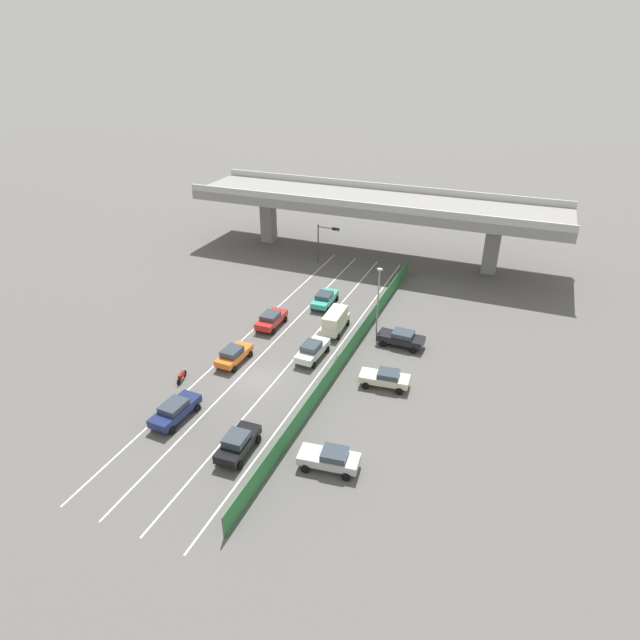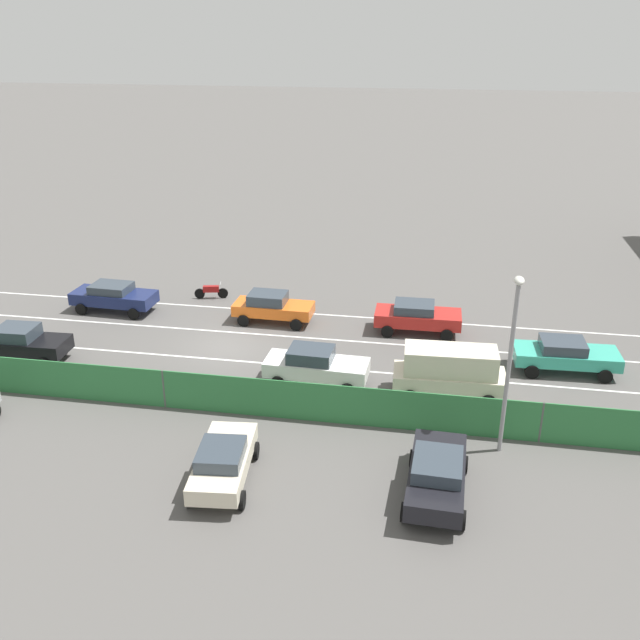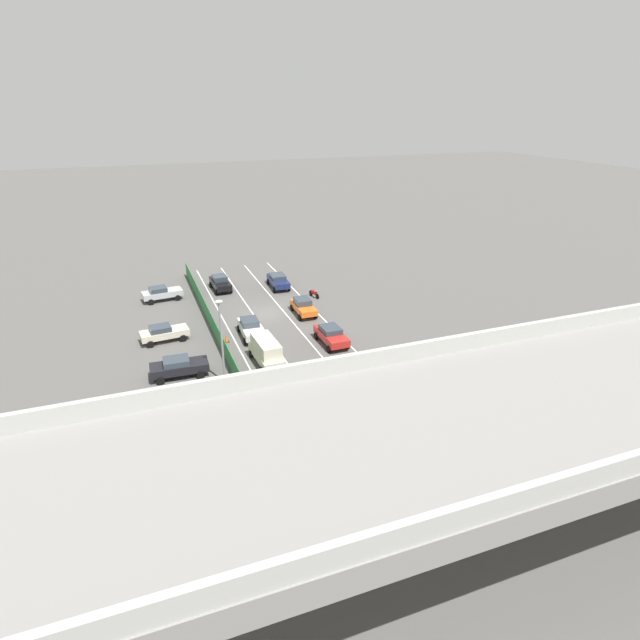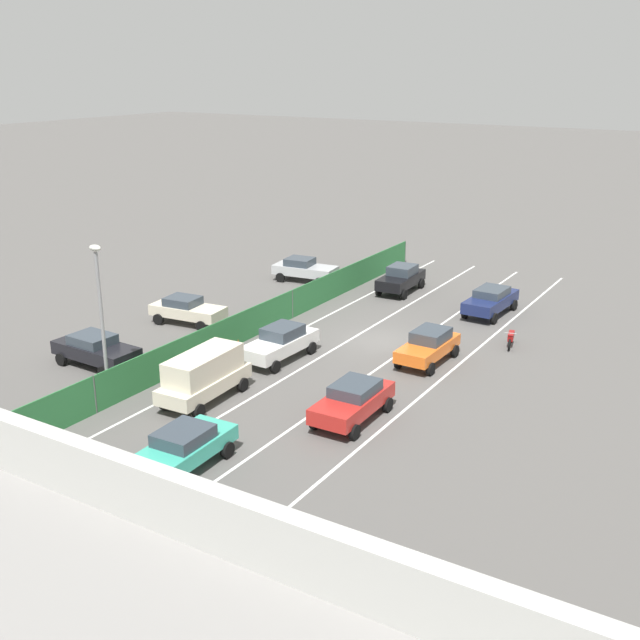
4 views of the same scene
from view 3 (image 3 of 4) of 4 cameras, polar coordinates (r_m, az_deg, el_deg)
name	(u,v)px [view 3 (image 3 of 4)]	position (r m, az deg, el deg)	size (l,w,h in m)	color
ground_plane	(269,313)	(54.82, -5.62, 0.74)	(300.00, 300.00, 0.00)	#565451
lane_line_left_edge	(336,331)	(50.30, 1.75, -1.25)	(0.14, 49.59, 0.01)	silver
lane_line_mid_left	(305,336)	(49.27, -1.70, -1.78)	(0.14, 49.59, 0.01)	silver
lane_line_mid_right	(272,341)	(48.42, -5.28, -2.34)	(0.14, 49.59, 0.01)	silver
lane_line_right_edge	(238,347)	(47.77, -8.97, -2.90)	(0.14, 49.59, 0.01)	silver
elevated_overpass	(470,428)	(24.18, 16.08, -11.33)	(50.59, 11.19, 8.99)	gray
green_fence	(221,341)	(47.17, -10.84, -2.23)	(0.10, 45.69, 1.72)	#2D753D
car_sedan_navy	(278,280)	(62.21, -4.60, 4.37)	(2.19, 4.70, 1.59)	navy
car_taxi_orange	(303,306)	(54.07, -1.84, 1.55)	(2.01, 4.27, 1.64)	orange
car_sedan_red	(331,335)	(47.39, 1.24, -1.62)	(2.11, 4.46, 1.61)	red
car_hatchback_white	(250,327)	(49.26, -7.64, -0.82)	(2.09, 4.64, 1.70)	silver
car_taxi_teal	(325,376)	(40.55, 0.57, -6.14)	(2.21, 4.77, 1.56)	teal
car_sedan_black	(220,282)	(62.23, -10.87, 4.07)	(2.13, 4.35, 1.73)	black
car_van_cream	(266,350)	(43.92, -5.91, -3.30)	(2.20, 4.84, 2.22)	beige
motorcycle	(314,293)	(58.94, -0.65, 2.93)	(0.68, 1.92, 0.93)	black
parked_wagon_silver	(161,293)	(60.49, -16.98, 2.86)	(4.48, 2.42, 1.59)	#B2B5B7
parked_sedan_cream	(164,332)	(50.03, -16.76, -1.32)	(4.46, 2.30, 1.56)	beige
parked_sedan_dark	(179,366)	(43.39, -15.22, -4.92)	(4.62, 2.20, 1.61)	black
traffic_light	(474,410)	(32.24, 16.52, -9.38)	(3.14, 0.55, 5.43)	#47474C
street_lamp	(221,334)	(40.20, -10.77, -1.47)	(0.60, 0.36, 6.96)	gray
traffic_cone	(226,338)	(48.75, -10.22, -2.00)	(0.47, 0.47, 0.74)	orange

